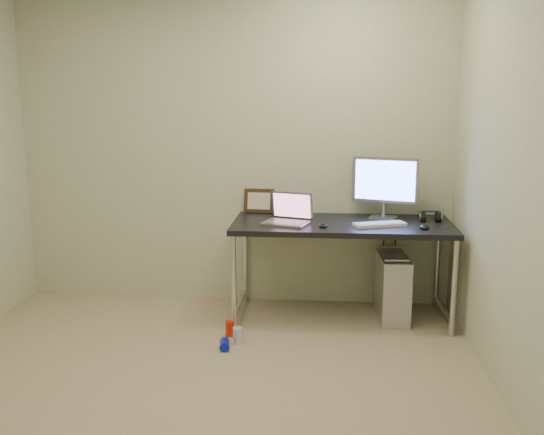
{
  "coord_description": "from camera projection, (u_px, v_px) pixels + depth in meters",
  "views": [
    {
      "loc": [
        0.73,
        -3.09,
        1.7
      ],
      "look_at": [
        0.37,
        1.04,
        0.85
      ],
      "focal_mm": 40.0,
      "sensor_mm": 36.0,
      "label": 1
    }
  ],
  "objects": [
    {
      "name": "tower_computer",
      "position": [
        392.0,
        287.0,
        4.61
      ],
      "size": [
        0.23,
        0.49,
        0.53
      ],
      "rotation": [
        0.0,
        0.0,
        0.05
      ],
      "color": "#B7B6BB",
      "rests_on": "ground"
    },
    {
      "name": "can_red",
      "position": [
        230.0,
        328.0,
        4.32
      ],
      "size": [
        0.07,
        0.07,
        0.11
      ],
      "primitive_type": "cylinder",
      "rotation": [
        0.0,
        0.0,
        0.13
      ],
      "color": "red",
      "rests_on": "ground"
    },
    {
      "name": "wall_right",
      "position": [
        529.0,
        185.0,
        3.02
      ],
      "size": [
        0.02,
        3.5,
        2.5
      ],
      "primitive_type": "cube",
      "color": "beige",
      "rests_on": "ground"
    },
    {
      "name": "can_blue",
      "position": [
        225.0,
        345.0,
        4.1
      ],
      "size": [
        0.08,
        0.13,
        0.06
      ],
      "primitive_type": "cylinder",
      "rotation": [
        1.57,
        0.0,
        0.14
      ],
      "color": "#0D18C5",
      "rests_on": "ground"
    },
    {
      "name": "webcam",
      "position": [
        288.0,
        206.0,
        4.8
      ],
      "size": [
        0.04,
        0.03,
        0.11
      ],
      "rotation": [
        0.0,
        0.0,
        -0.22
      ],
      "color": "silver",
      "rests_on": "desk"
    },
    {
      "name": "cable_a",
      "position": [
        383.0,
        257.0,
        4.89
      ],
      "size": [
        0.01,
        0.16,
        0.69
      ],
      "primitive_type": "cylinder",
      "rotation": [
        0.21,
        0.0,
        0.0
      ],
      "color": "black",
      "rests_on": "ground"
    },
    {
      "name": "picture_frame",
      "position": [
        259.0,
        201.0,
        4.91
      ],
      "size": [
        0.25,
        0.08,
        0.2
      ],
      "primitive_type": "cube",
      "rotation": [
        -0.21,
        0.0,
        -0.05
      ],
      "color": "black",
      "rests_on": "desk"
    },
    {
      "name": "mouse_right",
      "position": [
        424.0,
        226.0,
        4.33
      ],
      "size": [
        0.07,
        0.12,
        0.04
      ],
      "primitive_type": "ellipsoid",
      "rotation": [
        0.0,
        0.0,
        0.01
      ],
      "color": "black",
      "rests_on": "desk"
    },
    {
      "name": "can_white",
      "position": [
        238.0,
        336.0,
        4.18
      ],
      "size": [
        0.07,
        0.07,
        0.12
      ],
      "primitive_type": "cylinder",
      "rotation": [
        0.0,
        0.0,
        -0.12
      ],
      "color": "silver",
      "rests_on": "ground"
    },
    {
      "name": "mouse_left",
      "position": [
        323.0,
        225.0,
        4.39
      ],
      "size": [
        0.07,
        0.1,
        0.03
      ],
      "primitive_type": "ellipsoid",
      "rotation": [
        0.0,
        0.0,
        0.05
      ],
      "color": "black",
      "rests_on": "desk"
    },
    {
      "name": "wall_back",
      "position": [
        234.0,
        151.0,
        4.87
      ],
      "size": [
        3.5,
        0.02,
        2.5
      ],
      "primitive_type": "cube",
      "color": "beige",
      "rests_on": "ground"
    },
    {
      "name": "laptop",
      "position": [
        288.0,
        216.0,
        4.52
      ],
      "size": [
        0.39,
        0.35,
        0.22
      ],
      "rotation": [
        0.0,
        0.0,
        -0.3
      ],
      "color": "#A0A1A7",
      "rests_on": "desk"
    },
    {
      "name": "cable_b",
      "position": [
        394.0,
        261.0,
        4.87
      ],
      "size": [
        0.02,
        0.11,
        0.71
      ],
      "primitive_type": "cylinder",
      "rotation": [
        0.14,
        0.0,
        0.09
      ],
      "color": "black",
      "rests_on": "ground"
    },
    {
      "name": "keyboard",
      "position": [
        380.0,
        224.0,
        4.43
      ],
      "size": [
        0.4,
        0.24,
        0.02
      ],
      "primitive_type": "cube",
      "rotation": [
        0.0,
        0.0,
        0.34
      ],
      "color": "white",
      "rests_on": "desk"
    },
    {
      "name": "headphones",
      "position": [
        430.0,
        218.0,
        4.58
      ],
      "size": [
        0.15,
        0.09,
        0.1
      ],
      "rotation": [
        0.0,
        0.0,
        -0.02
      ],
      "color": "black",
      "rests_on": "desk"
    },
    {
      "name": "monitor",
      "position": [
        385.0,
        183.0,
        4.65
      ],
      "size": [
        0.49,
        0.2,
        0.47
      ],
      "rotation": [
        0.0,
        0.0,
        -0.3
      ],
      "color": "#A0A1A7",
      "rests_on": "desk"
    },
    {
      "name": "floor",
      "position": [
        191.0,
        400.0,
        3.42
      ],
      "size": [
        3.5,
        3.5,
        0.0
      ],
      "primitive_type": "plane",
      "color": "tan",
      "rests_on": "ground"
    },
    {
      "name": "desk",
      "position": [
        342.0,
        232.0,
        4.57
      ],
      "size": [
        1.64,
        0.72,
        0.75
      ],
      "color": "black",
      "rests_on": "ground"
    }
  ]
}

